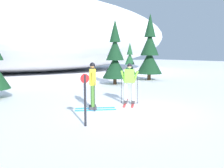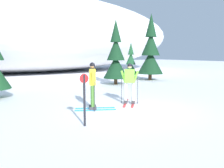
{
  "view_description": "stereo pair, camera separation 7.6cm",
  "coord_description": "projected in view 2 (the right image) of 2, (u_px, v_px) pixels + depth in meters",
  "views": [
    {
      "loc": [
        -5.36,
        -6.95,
        2.19
      ],
      "look_at": [
        -0.27,
        0.9,
        0.95
      ],
      "focal_mm": 36.62,
      "sensor_mm": 36.0,
      "label": 1
    },
    {
      "loc": [
        -5.3,
        -6.99,
        2.19
      ],
      "look_at": [
        -0.27,
        0.9,
        0.95
      ],
      "focal_mm": 36.62,
      "sensor_mm": 36.0,
      "label": 2
    }
  ],
  "objects": [
    {
      "name": "snow_ridge_background",
      "position": [
        31.0,
        34.0,
        27.57
      ],
      "size": [
        39.23,
        21.29,
        9.18
      ],
      "primitive_type": "ellipsoid",
      "color": "white",
      "rests_on": "ground"
    },
    {
      "name": "ground_plane",
      "position": [
        130.0,
        110.0,
        8.96
      ],
      "size": [
        120.0,
        120.0,
        0.0
      ],
      "primitive_type": "plane",
      "color": "white"
    },
    {
      "name": "trail_marker_post",
      "position": [
        84.0,
        97.0,
        6.86
      ],
      "size": [
        0.28,
        0.07,
        1.6
      ],
      "color": "black",
      "rests_on": "ground"
    },
    {
      "name": "skier_lime_jacket",
      "position": [
        130.0,
        83.0,
        9.96
      ],
      "size": [
        1.47,
        1.58,
        1.78
      ],
      "color": "red",
      "rests_on": "ground"
    },
    {
      "name": "pine_tree_right",
      "position": [
        131.0,
        63.0,
        20.89
      ],
      "size": [
        1.25,
        1.25,
        3.23
      ],
      "color": "#47301E",
      "rests_on": "ground"
    },
    {
      "name": "pine_tree_far_right",
      "position": [
        151.0,
        53.0,
        18.92
      ],
      "size": [
        2.11,
        2.11,
        5.46
      ],
      "color": "#47301E",
      "rests_on": "ground"
    },
    {
      "name": "pine_tree_center_right",
      "position": [
        116.0,
        58.0,
        16.23
      ],
      "size": [
        1.78,
        1.78,
        4.6
      ],
      "color": "#47301E",
      "rests_on": "ground"
    },
    {
      "name": "skier_yellow_jacket",
      "position": [
        93.0,
        85.0,
        8.92
      ],
      "size": [
        1.63,
        1.08,
        1.86
      ],
      "color": "#2893CC",
      "rests_on": "ground"
    }
  ]
}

